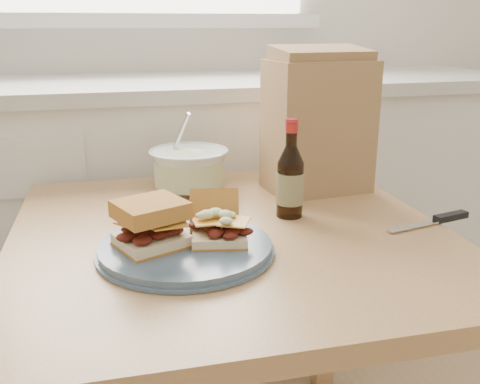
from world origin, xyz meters
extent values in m
cube|color=white|center=(0.00, 1.70, 0.45)|extent=(2.40, 0.60, 0.90)
cube|color=beige|center=(0.00, 1.70, 0.92)|extent=(2.50, 0.64, 0.04)
cube|color=tan|center=(0.05, 0.91, 0.69)|extent=(0.88, 0.88, 0.04)
cube|color=tan|center=(-0.32, 1.31, 0.34)|extent=(0.06, 0.06, 0.68)
cube|color=tan|center=(0.45, 1.28, 0.34)|extent=(0.06, 0.06, 0.68)
cylinder|color=#455A6F|center=(-0.05, 0.83, 0.72)|extent=(0.31, 0.31, 0.02)
cube|color=beige|center=(-0.11, 0.83, 0.74)|extent=(0.14, 0.14, 0.02)
cube|color=orange|center=(-0.11, 0.83, 0.78)|extent=(0.09, 0.09, 0.00)
cube|color=#B3702F|center=(-0.11, 0.83, 0.80)|extent=(0.14, 0.14, 0.03)
cube|color=beige|center=(0.01, 0.82, 0.74)|extent=(0.11, 0.11, 0.02)
cube|color=orange|center=(0.01, 0.82, 0.77)|extent=(0.07, 0.07, 0.00)
cube|color=#B3702F|center=(0.01, 0.87, 0.77)|extent=(0.10, 0.08, 0.08)
cone|color=silver|center=(0.02, 1.21, 0.76)|extent=(0.19, 0.19, 0.10)
cylinder|color=white|center=(0.02, 1.21, 0.76)|extent=(0.17, 0.17, 0.06)
torus|color=silver|center=(0.02, 1.21, 0.81)|extent=(0.19, 0.19, 0.01)
cylinder|color=silver|center=(0.01, 1.24, 0.84)|extent=(0.05, 0.07, 0.13)
cylinder|color=black|center=(0.20, 0.96, 0.77)|extent=(0.06, 0.06, 0.12)
cone|color=black|center=(0.20, 0.96, 0.85)|extent=(0.06, 0.06, 0.04)
cylinder|color=black|center=(0.20, 0.96, 0.89)|extent=(0.02, 0.02, 0.05)
cylinder|color=#A81C16|center=(0.20, 0.96, 0.91)|extent=(0.03, 0.03, 0.02)
cylinder|color=red|center=(0.20, 0.96, 0.92)|extent=(0.03, 0.03, 0.01)
cylinder|color=#2E3A1D|center=(0.20, 0.96, 0.78)|extent=(0.06, 0.06, 0.07)
cube|color=silver|center=(0.42, 0.83, 0.72)|extent=(0.15, 0.05, 0.00)
cube|color=black|center=(0.51, 0.85, 0.72)|extent=(0.09, 0.04, 0.01)
cube|color=tan|center=(0.33, 1.13, 0.87)|extent=(0.25, 0.18, 0.31)
camera|label=1|loc=(-0.19, -0.05, 1.11)|focal=40.00mm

